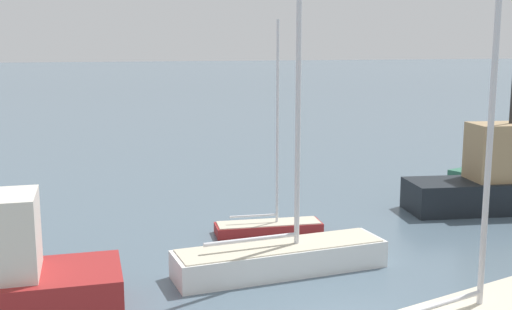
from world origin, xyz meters
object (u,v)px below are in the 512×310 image
(fishing_boat_0, at_px, (510,168))
(sailboat_4, at_px, (269,224))
(sailboat_1, at_px, (281,254))
(fishing_boat_2, at_px, (501,179))

(fishing_boat_0, bearing_deg, sailboat_4, 176.91)
(sailboat_4, bearing_deg, sailboat_1, -97.32)
(sailboat_4, height_order, fishing_boat_2, sailboat_4)
(sailboat_1, bearing_deg, fishing_boat_0, 24.06)
(sailboat_1, bearing_deg, fishing_boat_2, 16.78)
(sailboat_1, relative_size, sailboat_4, 1.37)
(sailboat_1, relative_size, fishing_boat_2, 1.34)
(sailboat_1, bearing_deg, sailboat_4, 73.06)
(sailboat_1, distance_m, fishing_boat_2, 13.46)
(sailboat_1, relative_size, fishing_boat_0, 1.55)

